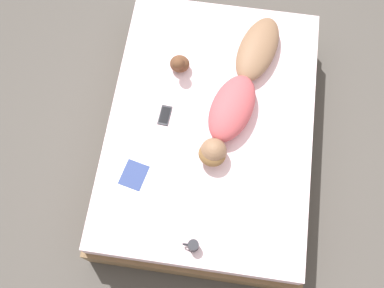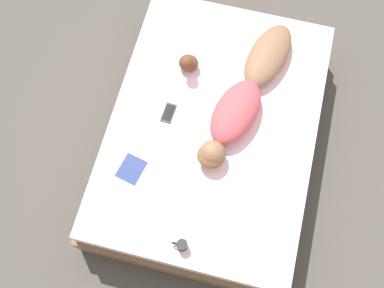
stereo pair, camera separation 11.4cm
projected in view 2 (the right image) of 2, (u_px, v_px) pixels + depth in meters
ground_plane at (211, 147)px, 3.73m from camera, size 12.00×12.00×0.00m
bed at (212, 136)px, 3.50m from camera, size 1.54×2.13×0.50m
person at (245, 96)px, 3.25m from camera, size 0.56×1.32×0.19m
open_magazine at (146, 177)px, 3.12m from camera, size 0.55×0.38×0.01m
coffee_mug at (181, 245)px, 2.91m from camera, size 0.11×0.07×0.09m
cell_phone at (169, 112)px, 3.29m from camera, size 0.09×0.16×0.01m
plush_toy at (188, 63)px, 3.34m from camera, size 0.15×0.17×0.20m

